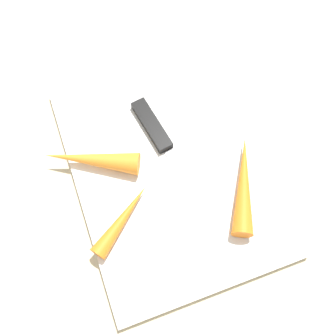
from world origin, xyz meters
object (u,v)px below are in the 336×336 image
(carrot_longest, at_px, (244,183))
(carrot_medium, at_px, (92,160))
(knife, at_px, (159,131))
(carrot_shortest, at_px, (123,219))
(cutting_board, at_px, (168,170))

(carrot_longest, xyz_separation_m, carrot_medium, (0.10, 0.18, 0.00))
(knife, relative_size, carrot_longest, 1.40)
(carrot_shortest, bearing_deg, carrot_longest, -40.34)
(knife, bearing_deg, carrot_shortest, -48.73)
(knife, xyz_separation_m, carrot_longest, (-0.12, -0.08, 0.01))
(cutting_board, height_order, carrot_shortest, carrot_shortest)
(carrot_longest, bearing_deg, knife, 59.59)
(carrot_shortest, xyz_separation_m, carrot_medium, (0.09, 0.01, 0.00))
(cutting_board, bearing_deg, carrot_medium, 66.69)
(knife, xyz_separation_m, carrot_medium, (-0.01, 0.10, 0.01))
(carrot_shortest, bearing_deg, carrot_medium, 61.58)
(knife, xyz_separation_m, carrot_shortest, (-0.11, 0.09, 0.01))
(cutting_board, xyz_separation_m, carrot_shortest, (-0.05, 0.08, 0.02))
(cutting_board, xyz_separation_m, carrot_medium, (0.04, 0.10, 0.02))
(cutting_board, bearing_deg, carrot_shortest, 122.39)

